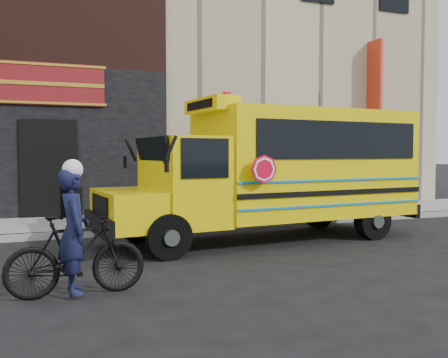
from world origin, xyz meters
name	(u,v)px	position (x,y,z in m)	size (l,w,h in m)	color
ground	(239,251)	(0.00, 0.00, 0.00)	(120.00, 120.00, 0.00)	black
curb	(197,227)	(0.00, 2.60, 0.07)	(40.00, 0.20, 0.15)	gray
sidewalk	(179,220)	(0.00, 4.10, 0.07)	(40.00, 3.00, 0.15)	gray
building	(132,39)	(-0.04, 10.45, 6.13)	(20.00, 10.70, 12.00)	tan
school_bus	(279,169)	(1.30, 0.92, 1.51)	(7.07, 2.81, 2.92)	black
sign_pole	(319,152)	(3.42, 2.73, 1.86)	(0.13, 0.28, 3.40)	#454E49
bicycle	(76,255)	(-3.10, -2.00, 0.53)	(0.50, 1.76, 1.06)	black
cyclist	(74,234)	(-3.12, -2.01, 0.80)	(0.58, 0.38, 1.60)	#111534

